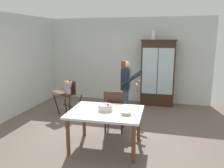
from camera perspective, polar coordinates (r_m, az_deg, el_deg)
name	(u,v)px	position (r m, az deg, el deg)	size (l,w,h in m)	color
ground_plane	(105,131)	(5.27, -1.90, -11.72)	(6.24, 6.24, 0.00)	#66564C
wall_back	(127,60)	(7.42, 3.71, 6.03)	(5.32, 0.06, 2.70)	silver
wall_left	(1,68)	(6.16, -26.27, 3.59)	(0.06, 5.32, 2.70)	silver
china_cabinet	(158,73)	(7.09, 11.49, 2.81)	(1.06, 0.48, 2.02)	#382116
ceramic_vase	(153,36)	(7.02, 10.42, 11.96)	(0.13, 0.13, 0.27)	white
high_chair_with_toddler	(68,91)	(6.23, -11.16, -1.83)	(0.78, 0.84, 0.95)	#382116
adult_person	(126,83)	(5.64, 3.61, 0.20)	(0.50, 0.48, 1.53)	#3D4C6B
dining_table	(106,116)	(4.30, -1.61, -7.99)	(1.39, 1.08, 0.74)	silver
birthday_cake	(105,107)	(4.30, -1.68, -5.94)	(0.28, 0.28, 0.19)	beige
serving_bowl	(126,113)	(4.08, 3.59, -7.39)	(0.18, 0.18, 0.06)	#C6AD93
dining_chair_far_side	(114,108)	(5.01, 0.53, -6.17)	(0.48, 0.48, 0.96)	#382116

